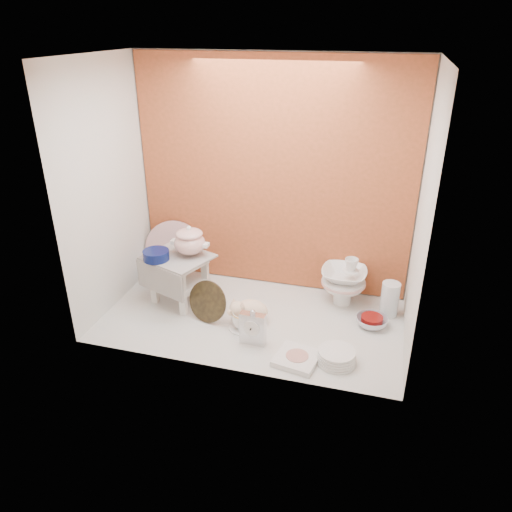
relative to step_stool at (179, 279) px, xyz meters
The scene contains 17 objects.
ground 0.54m from the step_stool, ahead, with size 1.80×1.80×0.00m, color silver.
niche_shell 0.92m from the step_stool, 11.57° to the left, with size 1.86×1.03×1.53m.
step_stool is the anchor object (origin of this frame).
soup_tureen 0.27m from the step_stool, 31.48° to the left, with size 0.24×0.24×0.20m, color white, non-canonical shape.
cobalt_bowl 0.23m from the step_stool, 143.25° to the right, with size 0.16×0.16×0.06m, color #09134A.
floral_platter 0.38m from the step_stool, 118.82° to the left, with size 0.41×0.09×0.41m, color white, non-canonical shape.
blue_white_vase 0.31m from the step_stool, 139.52° to the left, with size 0.21×0.21×0.22m, color white.
lacquer_tray 0.30m from the step_stool, 32.40° to the right, with size 0.26×0.09×0.25m, color black, non-canonical shape.
mantel_clock 0.66m from the step_stool, 28.75° to the right, with size 0.15×0.05×0.21m, color silver.
plush_pig 0.53m from the step_stool, 11.41° to the right, with size 0.25×0.17×0.15m, color beige.
teacup_saucer 0.54m from the step_stool, 22.20° to the right, with size 0.17×0.17×0.01m, color white.
gold_rim_teacup 0.53m from the step_stool, 22.20° to the right, with size 0.13×0.13×0.10m, color white.
lattice_dish 0.96m from the step_stool, 25.58° to the right, with size 0.22×0.22×0.03m, color white.
dinner_plate_stack 1.13m from the step_stool, 19.00° to the right, with size 0.22×0.22×0.07m, color white.
crystal_bowl 1.22m from the step_stool, ahead, with size 0.19×0.19×0.06m, color silver.
clear_glass_vase 1.32m from the step_stool, ahead, with size 0.11×0.11×0.22m, color silver.
porcelain_tower 1.05m from the step_stool, 14.49° to the left, with size 0.29×0.29×0.33m, color white, non-canonical shape.
Camera 1 is at (0.71, -2.44, 1.65)m, focal length 34.32 mm.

